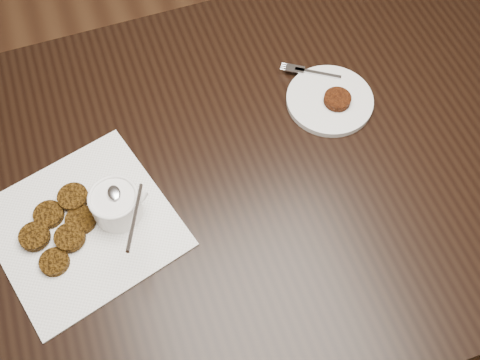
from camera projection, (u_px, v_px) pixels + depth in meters
name	position (u px, v px, depth m)	size (l,w,h in m)	color
floor	(269.00, 308.00, 1.76)	(4.00, 4.00, 0.00)	brown
table	(252.00, 240.00, 1.47)	(1.50, 0.96, 0.75)	black
napkin	(83.00, 226.00, 1.08)	(0.32, 0.32, 0.00)	white
sauce_ramekin	(113.00, 196.00, 1.03)	(0.12, 0.12, 0.13)	white
patty_cluster	(61.00, 228.00, 1.06)	(0.19, 0.19, 0.02)	#623B0D
plate_with_patty	(330.00, 98.00, 1.21)	(0.19, 0.19, 0.03)	silver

